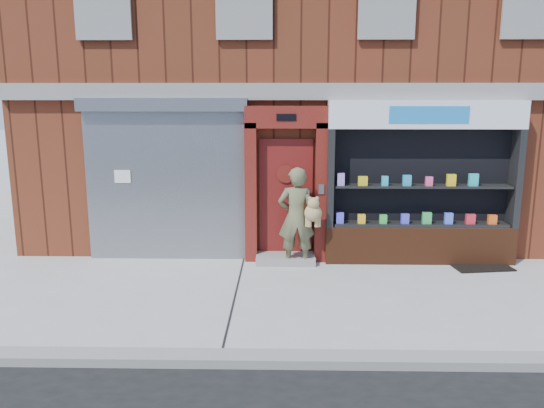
{
  "coord_description": "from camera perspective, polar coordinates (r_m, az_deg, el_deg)",
  "views": [
    {
      "loc": [
        -0.81,
        -7.84,
        3.08
      ],
      "look_at": [
        -0.99,
        1.0,
        1.27
      ],
      "focal_mm": 35.0,
      "sensor_mm": 36.0,
      "label": 1
    }
  ],
  "objects": [
    {
      "name": "building",
      "position": [
        13.89,
        4.67,
        15.36
      ],
      "size": [
        12.0,
        8.16,
        8.0
      ],
      "color": "#622716",
      "rests_on": "ground"
    },
    {
      "name": "pharmacy_bay",
      "position": [
        10.13,
        15.77,
        1.45
      ],
      "size": [
        3.5,
        0.41,
        3.0
      ],
      "color": "#552914",
      "rests_on": "ground"
    },
    {
      "name": "shutter_bay",
      "position": [
        10.1,
        -11.39,
        3.62
      ],
      "size": [
        3.1,
        0.3,
        3.04
      ],
      "color": "gray",
      "rests_on": "ground"
    },
    {
      "name": "curb",
      "position": [
        6.5,
        8.55,
        -16.27
      ],
      "size": [
        60.0,
        0.3,
        0.12
      ],
      "primitive_type": "cube",
      "color": "gray",
      "rests_on": "ground"
    },
    {
      "name": "doormat",
      "position": [
        10.53,
        21.41,
        -6.18
      ],
      "size": [
        1.13,
        0.86,
        0.03
      ],
      "primitive_type": "cube",
      "rotation": [
        0.0,
        0.0,
        0.13
      ],
      "color": "black",
      "rests_on": "ground"
    },
    {
      "name": "ground",
      "position": [
        8.47,
        6.68,
        -9.84
      ],
      "size": [
        80.0,
        80.0,
        0.0
      ],
      "primitive_type": "plane",
      "color": "#9E9E99",
      "rests_on": "ground"
    },
    {
      "name": "woman",
      "position": [
        9.61,
        2.77,
        -1.37
      ],
      "size": [
        0.8,
        0.52,
        1.83
      ],
      "color": "brown",
      "rests_on": "ground"
    },
    {
      "name": "red_door_bay",
      "position": [
        9.84,
        1.5,
        2.09
      ],
      "size": [
        1.52,
        0.58,
        2.9
      ],
      "color": "#53130E",
      "rests_on": "ground"
    }
  ]
}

